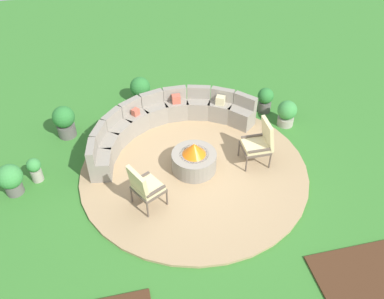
{
  "coord_description": "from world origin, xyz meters",
  "views": [
    {
      "loc": [
        -1.52,
        -6.36,
        6.19
      ],
      "look_at": [
        0.0,
        0.2,
        0.45
      ],
      "focal_mm": 37.48,
      "sensor_mm": 36.0,
      "label": 1
    }
  ],
  "objects_px": {
    "potted_plant_0": "(265,99)",
    "potted_plant_4": "(35,169)",
    "fire_pit": "(194,159)",
    "potted_plant_3": "(287,113)",
    "lounge_chair_front_right": "(260,142)",
    "potted_plant_5": "(10,179)",
    "lounge_chair_front_left": "(144,186)",
    "potted_plant_2": "(64,121)",
    "curved_stone_bench": "(163,121)",
    "potted_plant_1": "(140,89)"
  },
  "relations": [
    {
      "from": "potted_plant_3",
      "to": "lounge_chair_front_right",
      "type": "bearing_deg",
      "value": -134.32
    },
    {
      "from": "potted_plant_1",
      "to": "potted_plant_4",
      "type": "distance_m",
      "value": 3.69
    },
    {
      "from": "lounge_chair_front_right",
      "to": "potted_plant_0",
      "type": "distance_m",
      "value": 2.14
    },
    {
      "from": "potted_plant_3",
      "to": "potted_plant_5",
      "type": "height_order",
      "value": "potted_plant_5"
    },
    {
      "from": "curved_stone_bench",
      "to": "potted_plant_4",
      "type": "distance_m",
      "value": 3.13
    },
    {
      "from": "potted_plant_1",
      "to": "potted_plant_5",
      "type": "distance_m",
      "value": 4.2
    },
    {
      "from": "potted_plant_0",
      "to": "potted_plant_4",
      "type": "height_order",
      "value": "potted_plant_0"
    },
    {
      "from": "potted_plant_3",
      "to": "potted_plant_5",
      "type": "relative_size",
      "value": 0.95
    },
    {
      "from": "fire_pit",
      "to": "lounge_chair_front_right",
      "type": "height_order",
      "value": "lounge_chair_front_right"
    },
    {
      "from": "potted_plant_1",
      "to": "potted_plant_5",
      "type": "relative_size",
      "value": 0.98
    },
    {
      "from": "lounge_chair_front_left",
      "to": "potted_plant_2",
      "type": "xyz_separation_m",
      "value": [
        -1.58,
        2.78,
        -0.17
      ]
    },
    {
      "from": "fire_pit",
      "to": "potted_plant_4",
      "type": "distance_m",
      "value": 3.42
    },
    {
      "from": "curved_stone_bench",
      "to": "lounge_chair_front_left",
      "type": "distance_m",
      "value": 2.46
    },
    {
      "from": "potted_plant_2",
      "to": "potted_plant_5",
      "type": "xyz_separation_m",
      "value": [
        -1.07,
        -1.75,
        -0.05
      ]
    },
    {
      "from": "fire_pit",
      "to": "lounge_chair_front_right",
      "type": "bearing_deg",
      "value": -3.11
    },
    {
      "from": "fire_pit",
      "to": "lounge_chair_front_right",
      "type": "xyz_separation_m",
      "value": [
        1.46,
        -0.08,
        0.29
      ]
    },
    {
      "from": "lounge_chair_front_right",
      "to": "potted_plant_2",
      "type": "height_order",
      "value": "lounge_chair_front_right"
    },
    {
      "from": "lounge_chair_front_left",
      "to": "potted_plant_5",
      "type": "distance_m",
      "value": 2.85
    },
    {
      "from": "lounge_chair_front_right",
      "to": "potted_plant_2",
      "type": "xyz_separation_m",
      "value": [
        -4.23,
        2.02,
        -0.18
      ]
    },
    {
      "from": "potted_plant_0",
      "to": "potted_plant_3",
      "type": "xyz_separation_m",
      "value": [
        0.31,
        -0.69,
        -0.02
      ]
    },
    {
      "from": "lounge_chair_front_right",
      "to": "potted_plant_3",
      "type": "bearing_deg",
      "value": -43.72
    },
    {
      "from": "potted_plant_5",
      "to": "lounge_chair_front_right",
      "type": "bearing_deg",
      "value": -3.0
    },
    {
      "from": "potted_plant_0",
      "to": "potted_plant_1",
      "type": "height_order",
      "value": "potted_plant_1"
    },
    {
      "from": "curved_stone_bench",
      "to": "potted_plant_5",
      "type": "bearing_deg",
      "value": -159.42
    },
    {
      "from": "lounge_chair_front_right",
      "to": "potted_plant_1",
      "type": "relative_size",
      "value": 1.54
    },
    {
      "from": "curved_stone_bench",
      "to": "potted_plant_1",
      "type": "relative_size",
      "value": 5.86
    },
    {
      "from": "fire_pit",
      "to": "curved_stone_bench",
      "type": "bearing_deg",
      "value": 105.84
    },
    {
      "from": "fire_pit",
      "to": "potted_plant_3",
      "type": "relative_size",
      "value": 1.44
    },
    {
      "from": "lounge_chair_front_right",
      "to": "potted_plant_2",
      "type": "bearing_deg",
      "value": 65.05
    },
    {
      "from": "fire_pit",
      "to": "potted_plant_3",
      "type": "xyz_separation_m",
      "value": [
        2.67,
        1.16,
        0.03
      ]
    },
    {
      "from": "curved_stone_bench",
      "to": "potted_plant_0",
      "type": "bearing_deg",
      "value": 7.56
    },
    {
      "from": "potted_plant_4",
      "to": "lounge_chair_front_left",
      "type": "bearing_deg",
      "value": -31.02
    },
    {
      "from": "fire_pit",
      "to": "potted_plant_0",
      "type": "xyz_separation_m",
      "value": [
        2.36,
        1.85,
        0.04
      ]
    },
    {
      "from": "lounge_chair_front_right",
      "to": "potted_plant_2",
      "type": "distance_m",
      "value": 4.69
    },
    {
      "from": "lounge_chair_front_left",
      "to": "potted_plant_1",
      "type": "xyz_separation_m",
      "value": [
        0.41,
        3.93,
        -0.23
      ]
    },
    {
      "from": "fire_pit",
      "to": "potted_plant_1",
      "type": "relative_size",
      "value": 1.4
    },
    {
      "from": "potted_plant_1",
      "to": "potted_plant_4",
      "type": "height_order",
      "value": "potted_plant_1"
    },
    {
      "from": "curved_stone_bench",
      "to": "potted_plant_0",
      "type": "height_order",
      "value": "curved_stone_bench"
    },
    {
      "from": "lounge_chair_front_right",
      "to": "potted_plant_3",
      "type": "height_order",
      "value": "lounge_chair_front_right"
    },
    {
      "from": "potted_plant_0",
      "to": "potted_plant_4",
      "type": "bearing_deg",
      "value": -166.62
    },
    {
      "from": "fire_pit",
      "to": "lounge_chair_front_right",
      "type": "distance_m",
      "value": 1.49
    },
    {
      "from": "potted_plant_0",
      "to": "curved_stone_bench",
      "type": "bearing_deg",
      "value": -172.44
    },
    {
      "from": "potted_plant_1",
      "to": "lounge_chair_front_right",
      "type": "bearing_deg",
      "value": -54.66
    },
    {
      "from": "curved_stone_bench",
      "to": "potted_plant_0",
      "type": "distance_m",
      "value": 2.8
    },
    {
      "from": "lounge_chair_front_left",
      "to": "lounge_chair_front_right",
      "type": "relative_size",
      "value": 0.97
    },
    {
      "from": "potted_plant_0",
      "to": "potted_plant_2",
      "type": "height_order",
      "value": "potted_plant_2"
    },
    {
      "from": "potted_plant_0",
      "to": "potted_plant_1",
      "type": "xyz_separation_m",
      "value": [
        -3.14,
        1.24,
        0.0
      ]
    },
    {
      "from": "lounge_chair_front_left",
      "to": "lounge_chair_front_right",
      "type": "xyz_separation_m",
      "value": [
        2.65,
        0.76,
        0.01
      ]
    },
    {
      "from": "potted_plant_3",
      "to": "potted_plant_5",
      "type": "distance_m",
      "value": 6.57
    },
    {
      "from": "lounge_chair_front_right",
      "to": "potted_plant_2",
      "type": "relative_size",
      "value": 1.32
    }
  ]
}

